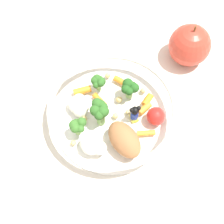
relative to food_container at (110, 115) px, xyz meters
name	(u,v)px	position (x,y,z in m)	size (l,w,h in m)	color
ground_plane	(112,124)	(0.00, 0.00, -0.03)	(2.40, 2.40, 0.00)	silver
food_container	(110,115)	(0.00, 0.00, 0.00)	(0.22, 0.22, 0.06)	white
loose_apple	(190,45)	(-0.14, -0.15, 0.01)	(0.08, 0.08, 0.09)	#BC3828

